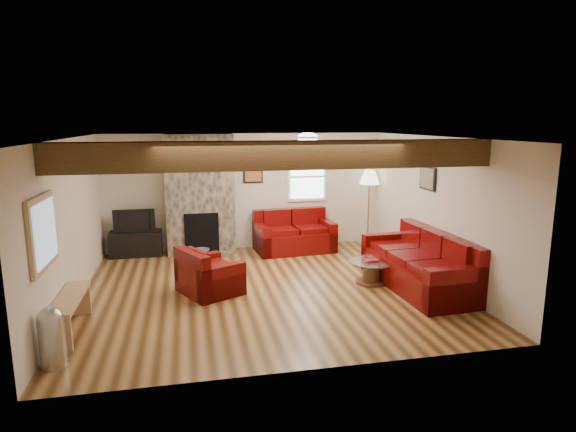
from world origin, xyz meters
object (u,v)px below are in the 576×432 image
object	(u,v)px
sofa_three	(418,260)
armchair_red	(210,270)
tv_cabinet	(136,244)
coffee_table	(371,272)
loveseat	(294,231)
television	(135,220)
floor_lamp	(369,181)

from	to	relation	value
sofa_three	armchair_red	bearing A→B (deg)	-100.43
sofa_three	tv_cabinet	xyz separation A→B (m)	(-4.82, 2.98, -0.20)
coffee_table	tv_cabinet	size ratio (longest dim) A/B	0.77
loveseat	coffee_table	size ratio (longest dim) A/B	2.05
sofa_three	tv_cabinet	distance (m)	5.67
tv_cabinet	television	bearing A→B (deg)	0.00
sofa_three	coffee_table	size ratio (longest dim) A/B	3.01
loveseat	floor_lamp	xyz separation A→B (m)	(1.71, 0.11, 1.02)
armchair_red	television	xyz separation A→B (m)	(-1.39, 2.52, 0.39)
sofa_three	coffee_table	xyz separation A→B (m)	(-0.68, 0.36, -0.27)
sofa_three	armchair_red	distance (m)	3.46
tv_cabinet	floor_lamp	world-z (taller)	floor_lamp
loveseat	tv_cabinet	bearing A→B (deg)	169.73
armchair_red	tv_cabinet	distance (m)	2.88
television	floor_lamp	world-z (taller)	floor_lamp
television	floor_lamp	size ratio (longest dim) A/B	0.49
sofa_three	armchair_red	xyz separation A→B (m)	(-3.43, 0.45, -0.09)
coffee_table	tv_cabinet	world-z (taller)	tv_cabinet
loveseat	sofa_three	bearing A→B (deg)	-65.47
loveseat	tv_cabinet	distance (m)	3.32
television	coffee_table	bearing A→B (deg)	-32.23
coffee_table	television	bearing A→B (deg)	147.77
coffee_table	floor_lamp	distance (m)	2.86
sofa_three	loveseat	world-z (taller)	sofa_three
tv_cabinet	floor_lamp	bearing A→B (deg)	-2.21
coffee_table	tv_cabinet	bearing A→B (deg)	147.77
tv_cabinet	sofa_three	bearing A→B (deg)	-31.70
armchair_red	loveseat	bearing A→B (deg)	-67.86
loveseat	coffee_table	world-z (taller)	loveseat
tv_cabinet	coffee_table	bearing A→B (deg)	-32.23
sofa_three	floor_lamp	size ratio (longest dim) A/B	1.41
loveseat	floor_lamp	world-z (taller)	floor_lamp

